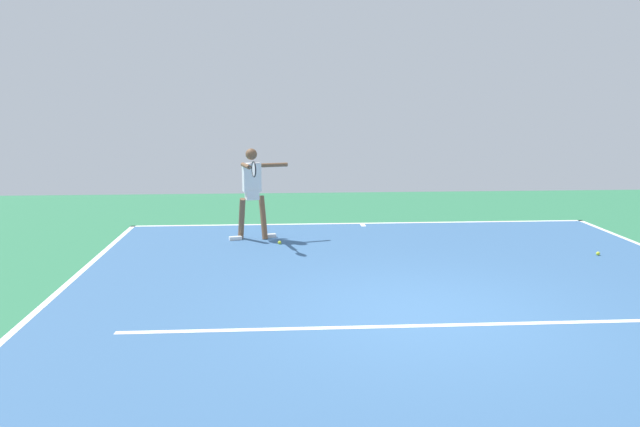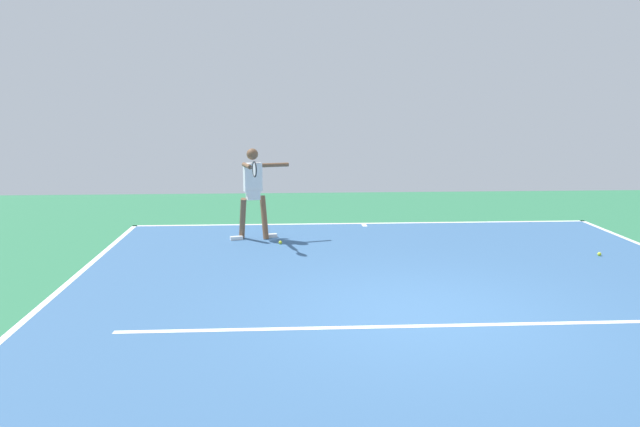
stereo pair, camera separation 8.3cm
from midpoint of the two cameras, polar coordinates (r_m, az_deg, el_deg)
ground_plane at (r=8.35m, az=9.34°, el=-8.81°), size 21.55×21.55×0.00m
court_surface at (r=8.35m, az=9.34°, el=-8.79°), size 10.02×12.15×0.00m
court_line_baseline_near at (r=14.11m, az=4.03°, el=-0.88°), size 10.02×0.10×0.01m
court_line_sideline_right at (r=8.75m, az=-24.68°, el=-8.71°), size 0.10×12.15×0.01m
court_line_service at (r=7.94m, az=10.06°, el=-9.82°), size 7.52×0.10×0.01m
court_line_centre_mark at (r=13.91m, az=4.14°, el=-1.04°), size 0.10×0.30×0.01m
tennis_player at (r=12.40m, az=-5.75°, el=2.35°), size 1.16×1.31×1.79m
tennis_ball_far_corner at (r=12.21m, az=23.82°, el=-3.33°), size 0.07×0.07×0.07m
tennis_ball_by_baseline at (r=12.09m, az=-3.36°, el=-2.59°), size 0.07×0.07×0.07m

